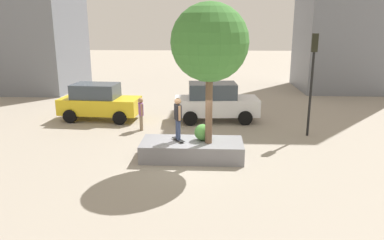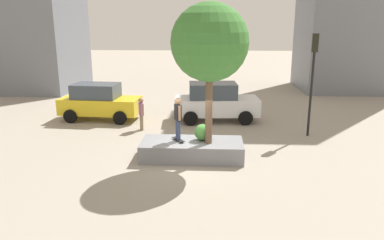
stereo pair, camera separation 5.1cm
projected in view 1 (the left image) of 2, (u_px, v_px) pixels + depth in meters
name	position (u px, v px, depth m)	size (l,w,h in m)	color
ground_plane	(186.00, 158.00, 15.22)	(120.00, 120.00, 0.00)	#9E9384
planter_ledge	(192.00, 150.00, 15.16)	(4.15, 1.84, 0.72)	gray
plaza_tree	(210.00, 43.00, 13.85)	(2.98, 2.98, 5.47)	brown
boxwood_shrub	(203.00, 132.00, 15.13)	(0.67, 0.67, 0.67)	#4C8C3D
skateboard	(178.00, 140.00, 15.10)	(0.60, 0.79, 0.07)	black
skateboarder	(178.00, 116.00, 14.84)	(0.34, 0.55, 1.72)	navy
sedan_parked	(99.00, 102.00, 21.02)	(4.58, 2.35, 2.07)	gold
police_car	(215.00, 102.00, 20.74)	(4.79, 2.46, 2.17)	white
traffic_light_corner	(313.00, 68.00, 17.42)	(0.31, 0.35, 4.93)	black
passerby_with_bag	(141.00, 112.00, 18.94)	(0.34, 0.55, 1.70)	#847056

